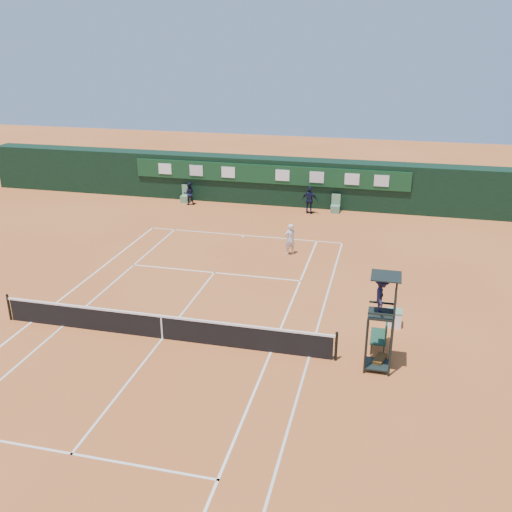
% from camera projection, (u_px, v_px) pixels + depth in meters
% --- Properties ---
extents(ground, '(90.00, 90.00, 0.00)m').
position_uv_depth(ground, '(163.00, 339.00, 21.13)').
color(ground, '#C3642E').
rests_on(ground, ground).
extents(court_lines, '(11.05, 23.85, 0.01)m').
position_uv_depth(court_lines, '(163.00, 338.00, 21.13)').
color(court_lines, silver).
rests_on(court_lines, ground).
extents(tennis_net, '(12.90, 0.10, 1.10)m').
position_uv_depth(tennis_net, '(162.00, 326.00, 20.95)').
color(tennis_net, black).
rests_on(tennis_net, ground).
extents(back_wall, '(40.00, 1.65, 3.00)m').
position_uv_depth(back_wall, '(270.00, 180.00, 37.54)').
color(back_wall, black).
rests_on(back_wall, ground).
extents(linesman_chair_left, '(0.55, 0.50, 1.15)m').
position_uv_depth(linesman_chair_left, '(185.00, 198.00, 38.04)').
color(linesman_chair_left, '#5B8C60').
rests_on(linesman_chair_left, ground).
extents(linesman_chair_right, '(0.55, 0.50, 1.15)m').
position_uv_depth(linesman_chair_right, '(335.00, 208.00, 35.86)').
color(linesman_chair_right, '#527E60').
rests_on(linesman_chair_right, ground).
extents(umpire_chair, '(0.96, 0.95, 3.42)m').
position_uv_depth(umpire_chair, '(382.00, 303.00, 18.38)').
color(umpire_chair, black).
rests_on(umpire_chair, ground).
extents(player_bench, '(0.55, 1.20, 1.10)m').
position_uv_depth(player_bench, '(382.00, 333.00, 20.28)').
color(player_bench, '#173B28').
rests_on(player_bench, ground).
extents(tennis_bag, '(0.50, 0.77, 0.27)m').
position_uv_depth(tennis_bag, '(380.00, 361.00, 19.45)').
color(tennis_bag, black).
rests_on(tennis_bag, ground).
extents(cooler, '(0.57, 0.57, 0.65)m').
position_uv_depth(cooler, '(394.00, 318.00, 21.96)').
color(cooler, white).
rests_on(cooler, ground).
extents(tennis_ball, '(0.08, 0.08, 0.08)m').
position_uv_depth(tennis_ball, '(219.00, 256.00, 28.78)').
color(tennis_ball, '#B1CF30').
rests_on(tennis_ball, ground).
extents(player, '(0.71, 0.68, 1.63)m').
position_uv_depth(player, '(290.00, 239.00, 28.91)').
color(player, silver).
rests_on(player, ground).
extents(ball_kid_left, '(0.88, 0.79, 1.48)m').
position_uv_depth(ball_kid_left, '(189.00, 194.00, 37.38)').
color(ball_kid_left, black).
rests_on(ball_kid_left, ground).
extents(ball_kid_right, '(1.05, 0.55, 1.72)m').
position_uv_depth(ball_kid_right, '(310.00, 200.00, 35.45)').
color(ball_kid_right, black).
rests_on(ball_kid_right, ground).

